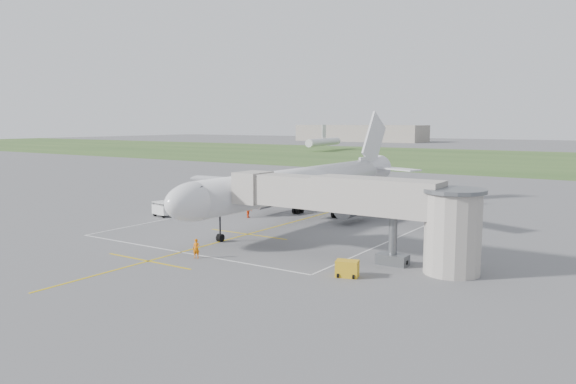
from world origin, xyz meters
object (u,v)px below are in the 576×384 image
Objects in this scene: gpu_unit at (347,269)px; ramp_worker_wing at (249,210)px; baggage_cart at (163,209)px; ramp_worker_nose at (196,249)px; jet_bridge at (369,207)px; airliner at (302,184)px.

ramp_worker_wing is (-22.90, 17.44, 0.32)m from gpu_unit.
ramp_worker_nose is (18.60, -13.96, -0.09)m from baggage_cart.
ramp_worker_wing is (-22.05, 12.02, -3.78)m from jet_bridge.
jet_bridge is at bearing 9.14° from ramp_worker_nose.
ramp_worker_nose is at bearing -82.80° from airliner.
jet_bridge is at bearing -144.97° from ramp_worker_wing.
ramp_worker_wing is at bearing 40.91° from baggage_cart.
jet_bridge reaches higher than ramp_worker_wing.
jet_bridge is 32.47m from baggage_cart.
airliner reaches higher than gpu_unit.
airliner is 26.95× the size of ramp_worker_nose.
gpu_unit is 1.14× the size of ramp_worker_nose.
jet_bridge is at bearing -0.68° from baggage_cart.
ramp_worker_nose is (-12.98, -7.43, -3.88)m from jet_bridge.
baggage_cart reaches higher than ramp_worker_nose.
baggage_cart is (-32.43, 11.95, 0.32)m from gpu_unit.
baggage_cart is at bearing -154.06° from airliner.
jet_bridge is 12.18× the size of ramp_worker_wing.
ramp_worker_nose reaches higher than gpu_unit.
ramp_worker_wing is (9.54, 5.48, 0.00)m from baggage_cart.
ramp_worker_nose is 21.45m from ramp_worker_wing.
airliner is 17.97m from baggage_cart.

